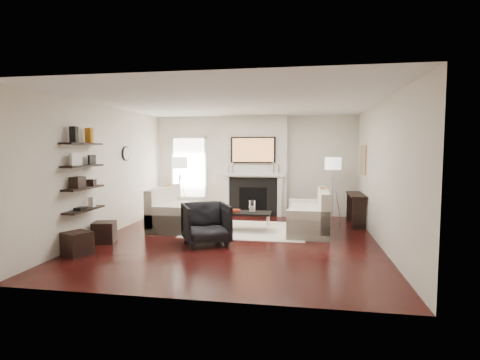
% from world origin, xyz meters
% --- Properties ---
extents(room_envelope, '(6.00, 6.00, 6.00)m').
position_xyz_m(room_envelope, '(0.00, 0.00, 1.35)').
color(room_envelope, '#330C0B').
rests_on(room_envelope, ground).
extents(chimney_breast, '(1.80, 0.25, 2.70)m').
position_xyz_m(chimney_breast, '(0.00, 2.88, 1.35)').
color(chimney_breast, silver).
rests_on(chimney_breast, floor).
extents(fireplace_surround, '(1.30, 0.02, 1.04)m').
position_xyz_m(fireplace_surround, '(0.00, 2.74, 0.52)').
color(fireplace_surround, black).
rests_on(fireplace_surround, floor).
extents(firebox, '(0.75, 0.02, 0.65)m').
position_xyz_m(firebox, '(0.00, 2.73, 0.45)').
color(firebox, black).
rests_on(firebox, floor).
extents(mantel_pilaster_l, '(0.12, 0.08, 1.10)m').
position_xyz_m(mantel_pilaster_l, '(-0.72, 2.71, 0.55)').
color(mantel_pilaster_l, white).
rests_on(mantel_pilaster_l, floor).
extents(mantel_pilaster_r, '(0.12, 0.08, 1.10)m').
position_xyz_m(mantel_pilaster_r, '(0.72, 2.71, 0.55)').
color(mantel_pilaster_r, white).
rests_on(mantel_pilaster_r, floor).
extents(mantel_shelf, '(1.70, 0.18, 0.07)m').
position_xyz_m(mantel_shelf, '(0.00, 2.69, 1.12)').
color(mantel_shelf, white).
rests_on(mantel_shelf, chimney_breast).
extents(tv_body, '(1.20, 0.06, 0.70)m').
position_xyz_m(tv_body, '(0.00, 2.71, 1.78)').
color(tv_body, black).
rests_on(tv_body, chimney_breast).
extents(tv_screen, '(1.10, 0.00, 0.62)m').
position_xyz_m(tv_screen, '(0.00, 2.68, 1.78)').
color(tv_screen, '#BF723F').
rests_on(tv_screen, tv_body).
extents(candlestick_l_tall, '(0.04, 0.04, 0.30)m').
position_xyz_m(candlestick_l_tall, '(-0.55, 2.70, 1.30)').
color(candlestick_l_tall, silver).
rests_on(candlestick_l_tall, mantel_shelf).
extents(candlestick_l_short, '(0.04, 0.04, 0.24)m').
position_xyz_m(candlestick_l_short, '(-0.68, 2.70, 1.27)').
color(candlestick_l_short, silver).
rests_on(candlestick_l_short, mantel_shelf).
extents(candlestick_r_tall, '(0.04, 0.04, 0.30)m').
position_xyz_m(candlestick_r_tall, '(0.55, 2.70, 1.30)').
color(candlestick_r_tall, silver).
rests_on(candlestick_r_tall, mantel_shelf).
extents(candlestick_r_short, '(0.04, 0.04, 0.24)m').
position_xyz_m(candlestick_r_short, '(0.68, 2.70, 1.27)').
color(candlestick_r_short, silver).
rests_on(candlestick_r_short, mantel_shelf).
extents(hallway_panel, '(0.90, 0.02, 2.10)m').
position_xyz_m(hallway_panel, '(-1.85, 2.98, 1.05)').
color(hallway_panel, white).
rests_on(hallway_panel, floor).
extents(door_trim_l, '(0.06, 0.06, 2.16)m').
position_xyz_m(door_trim_l, '(-2.33, 2.96, 1.05)').
color(door_trim_l, white).
rests_on(door_trim_l, floor).
extents(door_trim_r, '(0.06, 0.06, 2.16)m').
position_xyz_m(door_trim_r, '(-1.37, 2.96, 1.05)').
color(door_trim_r, white).
rests_on(door_trim_r, floor).
extents(door_trim_top, '(1.02, 0.06, 0.06)m').
position_xyz_m(door_trim_top, '(-1.85, 2.96, 2.13)').
color(door_trim_top, white).
rests_on(door_trim_top, wall_back).
extents(rug, '(2.60, 2.00, 0.01)m').
position_xyz_m(rug, '(0.08, 0.96, 0.01)').
color(rug, beige).
rests_on(rug, floor).
extents(loveseat_left_base, '(0.85, 1.80, 0.42)m').
position_xyz_m(loveseat_left_base, '(-1.55, 1.03, 0.21)').
color(loveseat_left_base, silver).
rests_on(loveseat_left_base, floor).
extents(loveseat_left_back, '(0.18, 1.80, 0.80)m').
position_xyz_m(loveseat_left_back, '(-1.89, 1.03, 0.53)').
color(loveseat_left_back, silver).
rests_on(loveseat_left_back, floor).
extents(loveseat_left_arm_n, '(0.85, 0.18, 0.60)m').
position_xyz_m(loveseat_left_arm_n, '(-1.55, 0.22, 0.30)').
color(loveseat_left_arm_n, silver).
rests_on(loveseat_left_arm_n, floor).
extents(loveseat_left_arm_s, '(0.85, 0.18, 0.60)m').
position_xyz_m(loveseat_left_arm_s, '(-1.55, 1.84, 0.30)').
color(loveseat_left_arm_s, silver).
rests_on(loveseat_left_arm_s, floor).
extents(loveseat_left_cushion, '(0.63, 1.44, 0.10)m').
position_xyz_m(loveseat_left_cushion, '(-1.50, 1.03, 0.47)').
color(loveseat_left_cushion, silver).
rests_on(loveseat_left_cushion, loveseat_left_base).
extents(pillow_left_orange, '(0.10, 0.42, 0.42)m').
position_xyz_m(pillow_left_orange, '(-1.89, 1.33, 0.73)').
color(pillow_left_orange, '#A76814').
rests_on(pillow_left_orange, loveseat_left_cushion).
extents(pillow_left_charcoal, '(0.10, 0.40, 0.40)m').
position_xyz_m(pillow_left_charcoal, '(-1.89, 0.73, 0.72)').
color(pillow_left_charcoal, black).
rests_on(pillow_left_charcoal, loveseat_left_cushion).
extents(loveseat_right_base, '(0.85, 1.80, 0.42)m').
position_xyz_m(loveseat_right_base, '(1.43, 1.01, 0.21)').
color(loveseat_right_base, silver).
rests_on(loveseat_right_base, floor).
extents(loveseat_right_back, '(0.18, 1.80, 0.80)m').
position_xyz_m(loveseat_right_back, '(1.76, 1.01, 0.53)').
color(loveseat_right_back, silver).
rests_on(loveseat_right_back, floor).
extents(loveseat_right_arm_n, '(0.85, 0.18, 0.60)m').
position_xyz_m(loveseat_right_arm_n, '(1.43, 0.20, 0.30)').
color(loveseat_right_arm_n, silver).
rests_on(loveseat_right_arm_n, floor).
extents(loveseat_right_arm_s, '(0.85, 0.18, 0.60)m').
position_xyz_m(loveseat_right_arm_s, '(1.43, 1.82, 0.30)').
color(loveseat_right_arm_s, silver).
rests_on(loveseat_right_arm_s, floor).
extents(loveseat_right_cushion, '(0.63, 1.44, 0.10)m').
position_xyz_m(loveseat_right_cushion, '(1.38, 1.01, 0.47)').
color(loveseat_right_cushion, silver).
rests_on(loveseat_right_cushion, loveseat_right_base).
extents(pillow_right_orange, '(0.10, 0.42, 0.42)m').
position_xyz_m(pillow_right_orange, '(1.76, 1.31, 0.73)').
color(pillow_right_orange, '#A76814').
rests_on(pillow_right_orange, loveseat_right_cushion).
extents(pillow_right_charcoal, '(0.10, 0.40, 0.40)m').
position_xyz_m(pillow_right_charcoal, '(1.76, 0.71, 0.72)').
color(pillow_right_charcoal, black).
rests_on(pillow_right_charcoal, loveseat_right_cushion).
extents(coffee_table, '(1.10, 0.55, 0.04)m').
position_xyz_m(coffee_table, '(0.08, 0.87, 0.40)').
color(coffee_table, black).
rests_on(coffee_table, floor).
extents(coffee_leg_nw, '(0.02, 0.02, 0.38)m').
position_xyz_m(coffee_leg_nw, '(-0.42, 0.65, 0.19)').
color(coffee_leg_nw, silver).
rests_on(coffee_leg_nw, floor).
extents(coffee_leg_ne, '(0.02, 0.02, 0.38)m').
position_xyz_m(coffee_leg_ne, '(0.58, 0.65, 0.19)').
color(coffee_leg_ne, silver).
rests_on(coffee_leg_ne, floor).
extents(coffee_leg_sw, '(0.02, 0.02, 0.38)m').
position_xyz_m(coffee_leg_sw, '(-0.42, 1.09, 0.19)').
color(coffee_leg_sw, silver).
rests_on(coffee_leg_sw, floor).
extents(coffee_leg_se, '(0.02, 0.02, 0.38)m').
position_xyz_m(coffee_leg_se, '(0.58, 1.09, 0.19)').
color(coffee_leg_se, silver).
rests_on(coffee_leg_se, floor).
extents(hurricane_glass, '(0.14, 0.14, 0.25)m').
position_xyz_m(hurricane_glass, '(0.23, 0.87, 0.56)').
color(hurricane_glass, white).
rests_on(hurricane_glass, coffee_table).
extents(hurricane_candle, '(0.09, 0.09, 0.13)m').
position_xyz_m(hurricane_candle, '(0.23, 0.87, 0.50)').
color(hurricane_candle, white).
rests_on(hurricane_candle, coffee_table).
extents(copper_bowl, '(0.27, 0.27, 0.05)m').
position_xyz_m(copper_bowl, '(-0.17, 0.87, 0.45)').
color(copper_bowl, '#A8331C').
rests_on(copper_bowl, coffee_table).
extents(armchair, '(1.09, 1.07, 0.85)m').
position_xyz_m(armchair, '(-0.50, -0.37, 0.43)').
color(armchair, black).
rests_on(armchair, floor).
extents(lamp_left_post, '(0.02, 0.02, 1.20)m').
position_xyz_m(lamp_left_post, '(-1.85, 2.15, 0.60)').
color(lamp_left_post, silver).
rests_on(lamp_left_post, floor).
extents(lamp_left_shade, '(0.40, 0.40, 0.30)m').
position_xyz_m(lamp_left_shade, '(-1.85, 2.15, 1.45)').
color(lamp_left_shade, white).
rests_on(lamp_left_shade, lamp_left_post).
extents(lamp_left_leg_a, '(0.25, 0.02, 1.23)m').
position_xyz_m(lamp_left_leg_a, '(-1.74, 2.15, 0.60)').
color(lamp_left_leg_a, silver).
rests_on(lamp_left_leg_a, floor).
extents(lamp_left_leg_b, '(0.14, 0.22, 1.23)m').
position_xyz_m(lamp_left_leg_b, '(-1.91, 2.25, 0.60)').
color(lamp_left_leg_b, silver).
rests_on(lamp_left_leg_b, floor).
extents(lamp_left_leg_c, '(0.14, 0.22, 1.23)m').
position_xyz_m(lamp_left_leg_c, '(-1.91, 2.06, 0.60)').
color(lamp_left_leg_c, silver).
rests_on(lamp_left_leg_c, floor).
extents(lamp_right_post, '(0.02, 0.02, 1.20)m').
position_xyz_m(lamp_right_post, '(2.05, 2.30, 0.60)').
color(lamp_right_post, silver).
rests_on(lamp_right_post, floor).
extents(lamp_right_shade, '(0.40, 0.40, 0.30)m').
position_xyz_m(lamp_right_shade, '(2.05, 2.30, 1.45)').
color(lamp_right_shade, white).
rests_on(lamp_right_shade, lamp_right_post).
extents(lamp_right_leg_a, '(0.25, 0.02, 1.23)m').
position_xyz_m(lamp_right_leg_a, '(2.16, 2.30, 0.60)').
color(lamp_right_leg_a, silver).
rests_on(lamp_right_leg_a, floor).
extents(lamp_right_leg_b, '(0.14, 0.22, 1.23)m').
position_xyz_m(lamp_right_leg_b, '(2.00, 2.39, 0.60)').
color(lamp_right_leg_b, silver).
rests_on(lamp_right_leg_b, floor).
extents(lamp_right_leg_c, '(0.14, 0.22, 1.23)m').
position_xyz_m(lamp_right_leg_c, '(1.99, 2.20, 0.60)').
color(lamp_right_leg_c, silver).
rests_on(lamp_right_leg_c, floor).
extents(console_top, '(0.35, 1.20, 0.04)m').
position_xyz_m(console_top, '(2.57, 1.92, 0.73)').
color(console_top, black).
rests_on(console_top, floor).
extents(console_leg_n, '(0.30, 0.04, 0.71)m').
position_xyz_m(console_leg_n, '(2.57, 1.37, 0.35)').
color(console_leg_n, black).
rests_on(console_leg_n, floor).
extents(console_leg_s, '(0.30, 0.04, 0.71)m').
position_xyz_m(console_leg_s, '(2.57, 2.47, 0.35)').
color(console_leg_s, black).
rests_on(console_leg_s, floor).
extents(wall_art, '(0.03, 0.70, 0.70)m').
position_xyz_m(wall_art, '(2.73, 2.05, 1.55)').
color(wall_art, tan).
rests_on(wall_art, wall_right).
extents(shelf_bottom, '(0.25, 1.00, 0.03)m').
position_xyz_m(shelf_bottom, '(-2.62, -1.00, 0.70)').
color(shelf_bottom, black).
rests_on(shelf_bottom, wall_left).
extents(shelf_lower, '(0.25, 1.00, 0.04)m').
position_xyz_m(shelf_lower, '(-2.62, -1.00, 1.10)').
color(shelf_lower, black).
rests_on(shelf_lower, wall_left).
extents(shelf_upper, '(0.25, 1.00, 0.04)m').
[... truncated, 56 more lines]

